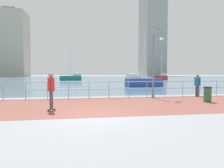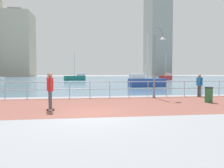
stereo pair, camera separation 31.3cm
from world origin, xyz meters
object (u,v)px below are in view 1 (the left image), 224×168
(bystander, at_px, (197,83))
(trash_bin, at_px, (207,94))
(skateboarder, at_px, (51,88))
(sailboat_navy, at_px, (71,78))
(sailboat_gray, at_px, (143,82))
(sailboat_yellow, at_px, (162,77))
(lamppost, at_px, (156,59))

(bystander, xyz_separation_m, trash_bin, (-1.01, -2.69, -0.51))
(skateboarder, xyz_separation_m, sailboat_navy, (-0.84, 38.90, -0.41))
(bystander, xyz_separation_m, sailboat_gray, (-0.63, 11.20, -0.34))
(sailboat_yellow, xyz_separation_m, sailboat_navy, (-22.62, -0.23, 0.02))
(sailboat_navy, bearing_deg, sailboat_gray, -66.74)
(sailboat_gray, bearing_deg, sailboat_yellow, 62.18)
(bystander, height_order, sailboat_navy, sailboat_navy)
(bystander, bearing_deg, skateboarder, -156.94)
(lamppost, xyz_separation_m, trash_bin, (2.36, -2.37, -2.26))
(sailboat_navy, bearing_deg, lamppost, -78.14)
(skateboarder, distance_m, sailboat_gray, 17.98)
(lamppost, relative_size, sailboat_gray, 0.74)
(trash_bin, xyz_separation_m, sailboat_yellow, (12.90, 37.62, 0.18))
(bystander, height_order, sailboat_gray, sailboat_gray)
(lamppost, relative_size, sailboat_navy, 0.71)
(skateboarder, bearing_deg, sailboat_gray, 59.00)
(bystander, height_order, trash_bin, bystander)
(lamppost, height_order, sailboat_yellow, sailboat_yellow)
(sailboat_gray, bearing_deg, sailboat_navy, 113.26)
(bystander, distance_m, sailboat_yellow, 36.90)
(skateboarder, bearing_deg, sailboat_navy, 91.24)
(skateboarder, xyz_separation_m, bystander, (9.88, 4.21, -0.10))
(sailboat_navy, bearing_deg, skateboarder, -88.76)
(skateboarder, xyz_separation_m, trash_bin, (8.88, 1.52, -0.60))
(lamppost, xyz_separation_m, sailboat_yellow, (15.27, 35.25, -2.09))
(lamppost, distance_m, bystander, 3.81)
(bystander, relative_size, sailboat_yellow, 0.25)
(lamppost, relative_size, sailboat_yellow, 0.73)
(trash_bin, bearing_deg, skateboarder, -170.30)
(sailboat_gray, relative_size, sailboat_navy, 0.96)
(lamppost, xyz_separation_m, bystander, (3.37, 0.32, -1.76))
(trash_bin, height_order, sailboat_yellow, sailboat_yellow)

